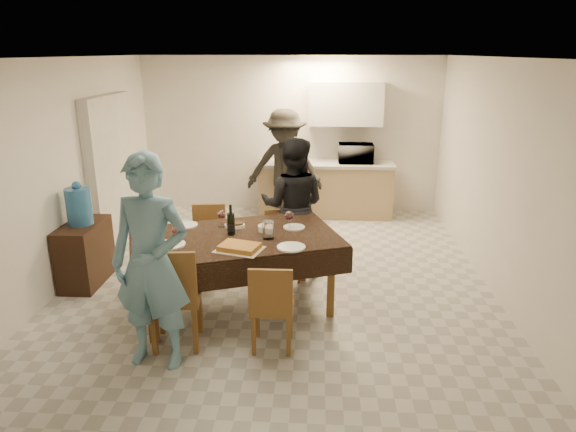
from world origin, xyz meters
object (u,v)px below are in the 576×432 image
microwave (356,153)px  person_kitchen (285,167)px  wine_bottle (231,220)px  person_far (293,206)px  dining_table (235,240)px  savoury_tart (239,247)px  console (85,253)px  person_near (151,263)px  water_pitcher (268,230)px  water_jug (79,206)px

microwave → person_kitchen: 1.24m
wine_bottle → person_far: person_far is taller
wine_bottle → person_kitchen: size_ratio=0.18×
dining_table → savoury_tart: bearing=-95.2°
dining_table → console: (-1.90, 0.53, -0.41)m
person_near → person_far: person_near is taller
wine_bottle → water_pitcher: size_ratio=1.76×
dining_table → wine_bottle: wine_bottle is taller
dining_table → console: bearing=144.6°
microwave → console: bearing=40.3°
water_pitcher → microwave: bearing=71.9°
wine_bottle → person_far: (0.60, 1.00, -0.14)m
dining_table → water_pitcher: size_ratio=12.95×
savoury_tart → water_jug: bearing=155.6°
console → person_near: size_ratio=0.42×
console → microwave: (3.36, 2.85, 0.69)m
water_pitcher → person_far: person_far is taller
wine_bottle → person_near: size_ratio=0.17×
console → water_jug: (0.00, 0.00, 0.59)m
microwave → person_far: 2.51m
water_jug → person_far: person_far is taller
microwave → person_near: (-2.02, -4.43, -0.12)m
person_kitchen → person_near: bearing=-102.4°
wine_bottle → water_pitcher: bearing=-14.0°
person_near → water_pitcher: bearing=54.5°
water_jug → microwave: (3.36, 2.85, 0.11)m
person_kitchen → console: bearing=-132.8°
savoury_tart → person_far: person_far is taller
water_jug → wine_bottle: size_ratio=1.32×
water_pitcher → console: bearing=165.6°
microwave → water_jug: bearing=40.3°
dining_table → microwave: 3.70m
dining_table → person_kitchen: (0.33, 2.93, 0.13)m
dining_table → person_far: (0.55, 1.05, 0.06)m
console → person_kitchen: (2.22, 2.40, 0.54)m
dining_table → microwave: size_ratio=4.26×
person_near → person_far: size_ratio=1.12×
water_pitcher → person_near: (-0.90, -1.00, 0.03)m
savoury_tart → console: bearing=155.6°
console → water_jug: water_jug is taller
water_pitcher → microwave: (1.12, 3.43, 0.15)m
water_jug → water_pitcher: (2.25, -0.58, -0.04)m
savoury_tart → wine_bottle: bearing=109.2°
person_far → wine_bottle: bearing=66.2°
dining_table → person_far: size_ratio=1.42×
dining_table → savoury_tart: savoury_tart is taller
water_pitcher → person_kitchen: 2.98m
dining_table → console: 2.01m
console → wine_bottle: size_ratio=2.46×
microwave → person_far: bearing=68.5°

